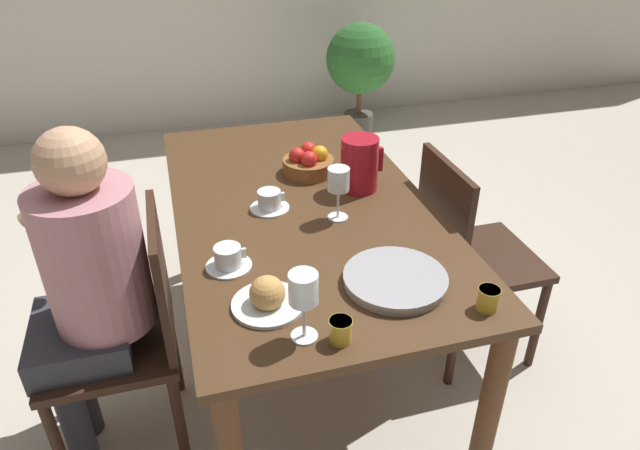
{
  "coord_description": "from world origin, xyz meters",
  "views": [
    {
      "loc": [
        -0.42,
        -1.73,
        1.74
      ],
      "look_at": [
        0.0,
        -0.24,
        0.8
      ],
      "focal_mm": 32.0,
      "sensor_mm": 36.0,
      "label": 1
    }
  ],
  "objects_px": {
    "teacup_across": "(270,201)",
    "jam_jar_red": "(488,298)",
    "red_pitcher": "(359,164)",
    "wine_glass_juice": "(303,292)",
    "jam_jar_amber": "(341,330)",
    "potted_plant": "(360,63)",
    "chair_person_side": "(130,332)",
    "chair_opposite": "(467,254)",
    "wine_glass_water": "(338,182)",
    "bread_plate": "(268,297)",
    "fruit_bowl": "(308,163)",
    "teacup_near_person": "(228,259)",
    "serving_tray": "(395,279)",
    "person_seated": "(87,280)"
  },
  "relations": [
    {
      "from": "bread_plate",
      "to": "jam_jar_red",
      "type": "height_order",
      "value": "bread_plate"
    },
    {
      "from": "bread_plate",
      "to": "jam_jar_amber",
      "type": "xyz_separation_m",
      "value": [
        0.15,
        -0.18,
        0.0
      ]
    },
    {
      "from": "chair_opposite",
      "to": "potted_plant",
      "type": "bearing_deg",
      "value": 170.92
    },
    {
      "from": "wine_glass_water",
      "to": "bread_plate",
      "type": "xyz_separation_m",
      "value": [
        -0.32,
        -0.4,
        -0.11
      ]
    },
    {
      "from": "chair_person_side",
      "to": "jam_jar_amber",
      "type": "xyz_separation_m",
      "value": [
        0.56,
        -0.5,
        0.3
      ]
    },
    {
      "from": "chair_person_side",
      "to": "serving_tray",
      "type": "height_order",
      "value": "chair_person_side"
    },
    {
      "from": "red_pitcher",
      "to": "teacup_near_person",
      "type": "height_order",
      "value": "red_pitcher"
    },
    {
      "from": "potted_plant",
      "to": "teacup_across",
      "type": "bearing_deg",
      "value": -116.71
    },
    {
      "from": "serving_tray",
      "to": "bread_plate",
      "type": "bearing_deg",
      "value": 179.82
    },
    {
      "from": "person_seated",
      "to": "teacup_near_person",
      "type": "distance_m",
      "value": 0.43
    },
    {
      "from": "person_seated",
      "to": "potted_plant",
      "type": "bearing_deg",
      "value": -35.2
    },
    {
      "from": "wine_glass_water",
      "to": "teacup_near_person",
      "type": "relative_size",
      "value": 1.35
    },
    {
      "from": "chair_opposite",
      "to": "serving_tray",
      "type": "xyz_separation_m",
      "value": [
        -0.5,
        -0.42,
        0.28
      ]
    },
    {
      "from": "fruit_bowl",
      "to": "potted_plant",
      "type": "distance_m",
      "value": 2.22
    },
    {
      "from": "chair_opposite",
      "to": "fruit_bowl",
      "type": "xyz_separation_m",
      "value": [
        -0.55,
        0.34,
        0.31
      ]
    },
    {
      "from": "person_seated",
      "to": "teacup_near_person",
      "type": "xyz_separation_m",
      "value": [
        0.42,
        -0.1,
        0.07
      ]
    },
    {
      "from": "wine_glass_juice",
      "to": "jam_jar_amber",
      "type": "relative_size",
      "value": 2.99
    },
    {
      "from": "wine_glass_water",
      "to": "fruit_bowl",
      "type": "xyz_separation_m",
      "value": [
        -0.01,
        0.37,
        -0.09
      ]
    },
    {
      "from": "chair_opposite",
      "to": "wine_glass_water",
      "type": "distance_m",
      "value": 0.68
    },
    {
      "from": "bread_plate",
      "to": "fruit_bowl",
      "type": "height_order",
      "value": "fruit_bowl"
    },
    {
      "from": "teacup_near_person",
      "to": "bread_plate",
      "type": "bearing_deg",
      "value": -70.16
    },
    {
      "from": "wine_glass_water",
      "to": "serving_tray",
      "type": "xyz_separation_m",
      "value": [
        0.05,
        -0.4,
        -0.12
      ]
    },
    {
      "from": "person_seated",
      "to": "teacup_across",
      "type": "distance_m",
      "value": 0.64
    },
    {
      "from": "teacup_across",
      "to": "teacup_near_person",
      "type": "bearing_deg",
      "value": -121.11
    },
    {
      "from": "red_pitcher",
      "to": "teacup_across",
      "type": "bearing_deg",
      "value": -170.01
    },
    {
      "from": "serving_tray",
      "to": "bread_plate",
      "type": "height_order",
      "value": "bread_plate"
    },
    {
      "from": "teacup_across",
      "to": "jam_jar_red",
      "type": "xyz_separation_m",
      "value": [
        0.45,
        -0.7,
        0.01
      ]
    },
    {
      "from": "potted_plant",
      "to": "jam_jar_red",
      "type": "bearing_deg",
      "value": -102.94
    },
    {
      "from": "wine_glass_water",
      "to": "person_seated",
      "type": "bearing_deg",
      "value": -173.82
    },
    {
      "from": "bread_plate",
      "to": "jam_jar_amber",
      "type": "relative_size",
      "value": 3.06
    },
    {
      "from": "teacup_across",
      "to": "jam_jar_amber",
      "type": "xyz_separation_m",
      "value": [
        0.04,
        -0.71,
        0.01
      ]
    },
    {
      "from": "person_seated",
      "to": "serving_tray",
      "type": "xyz_separation_m",
      "value": [
        0.86,
        -0.31,
        0.05
      ]
    },
    {
      "from": "wine_glass_juice",
      "to": "potted_plant",
      "type": "bearing_deg",
      "value": 68.0
    },
    {
      "from": "serving_tray",
      "to": "jam_jar_amber",
      "type": "distance_m",
      "value": 0.29
    },
    {
      "from": "red_pitcher",
      "to": "serving_tray",
      "type": "bearing_deg",
      "value": -98.98
    },
    {
      "from": "chair_person_side",
      "to": "chair_opposite",
      "type": "relative_size",
      "value": 1.0
    },
    {
      "from": "teacup_across",
      "to": "bread_plate",
      "type": "height_order",
      "value": "bread_plate"
    },
    {
      "from": "teacup_across",
      "to": "chair_opposite",
      "type": "bearing_deg",
      "value": -7.74
    },
    {
      "from": "chair_person_side",
      "to": "potted_plant",
      "type": "distance_m",
      "value": 2.96
    },
    {
      "from": "jam_jar_red",
      "to": "teacup_across",
      "type": "bearing_deg",
      "value": 123.17
    },
    {
      "from": "teacup_near_person",
      "to": "chair_person_side",
      "type": "bearing_deg",
      "value": 163.05
    },
    {
      "from": "wine_glass_juice",
      "to": "person_seated",
      "type": "bearing_deg",
      "value": 140.68
    },
    {
      "from": "jam_jar_amber",
      "to": "potted_plant",
      "type": "xyz_separation_m",
      "value": [
        1.09,
        2.95,
        -0.21
      ]
    },
    {
      "from": "red_pitcher",
      "to": "teacup_near_person",
      "type": "relative_size",
      "value": 1.46
    },
    {
      "from": "serving_tray",
      "to": "potted_plant",
      "type": "height_order",
      "value": "potted_plant"
    },
    {
      "from": "serving_tray",
      "to": "jam_jar_amber",
      "type": "relative_size",
      "value": 4.59
    },
    {
      "from": "potted_plant",
      "to": "teacup_near_person",
      "type": "bearing_deg",
      "value": -117.27
    },
    {
      "from": "bread_plate",
      "to": "jam_jar_red",
      "type": "xyz_separation_m",
      "value": [
        0.57,
        -0.17,
        0.0
      ]
    },
    {
      "from": "serving_tray",
      "to": "chair_opposite",
      "type": "bearing_deg",
      "value": 40.38
    },
    {
      "from": "teacup_across",
      "to": "serving_tray",
      "type": "relative_size",
      "value": 0.46
    }
  ]
}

